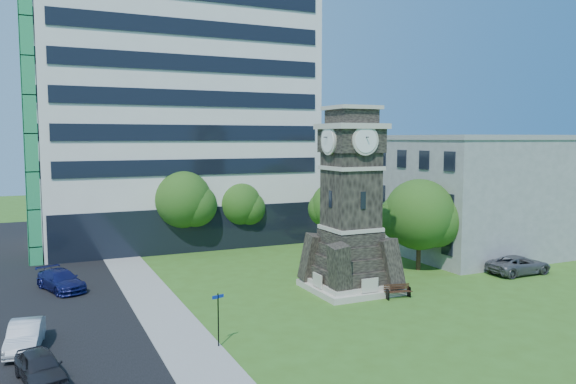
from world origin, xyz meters
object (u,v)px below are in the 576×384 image
car_street_south (40,367)px  park_bench (398,291)px  clock_tower (351,212)px  car_street_mid (25,336)px  car_east_lot (519,265)px  street_sign (218,314)px  car_street_north (61,280)px

car_street_south → park_bench: 21.25m
clock_tower → car_street_mid: bearing=-172.1°
car_east_lot → car_street_mid: bearing=92.9°
park_bench → car_street_mid: bearing=-168.7°
car_street_mid → street_sign: bearing=-15.6°
car_street_mid → park_bench: size_ratio=2.36×
car_street_south → car_street_mid: bearing=85.8°
car_street_mid → street_sign: (8.55, -3.56, 1.00)m
car_street_south → car_street_north: size_ratio=0.81×
clock_tower → car_east_lot: size_ratio=2.45×
car_street_south → street_sign: bearing=-7.3°
car_street_south → car_east_lot: bearing=-2.7°
park_bench → street_sign: street_sign is taller
car_street_south → car_east_lot: (32.90, 5.60, 0.04)m
clock_tower → car_street_mid: clock_tower is taller
car_street_mid → car_street_north: 10.83m
car_street_south → car_street_mid: (-0.61, 4.26, 0.03)m
car_street_mid → park_bench: 21.48m
clock_tower → car_east_lot: (13.81, -1.41, -4.59)m
car_street_mid → car_street_north: car_street_north is taller
car_east_lot → park_bench: bearing=97.9°
car_street_north → park_bench: car_street_north is taller
car_street_south → car_east_lot: 33.37m
clock_tower → street_sign: 13.31m
park_bench → street_sign: (-12.92, -3.36, 1.20)m
clock_tower → car_street_south: size_ratio=3.21×
car_street_north → car_east_lot: (31.45, -9.29, 0.01)m
park_bench → clock_tower: bearing=132.9°
car_east_lot → street_sign: (-24.96, -4.90, 0.98)m
car_street_south → clock_tower: bearing=7.8°
car_street_south → car_street_north: (1.44, 14.89, 0.03)m
car_street_north → car_east_lot: bearing=-36.5°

